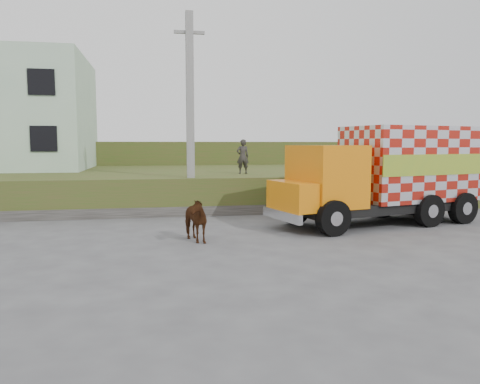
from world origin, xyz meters
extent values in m
plane|color=#474749|center=(0.00, 0.00, 0.00)|extent=(120.00, 120.00, 0.00)
cube|color=#38541C|center=(0.00, 10.00, 0.75)|extent=(40.00, 12.00, 1.50)
cube|color=#38541C|center=(0.00, 22.00, 1.50)|extent=(40.00, 12.00, 3.00)
cube|color=#595651|center=(-2.00, 4.20, 0.20)|extent=(16.00, 0.50, 0.40)
cube|color=gray|center=(-1.00, 4.60, 4.00)|extent=(0.30, 0.30, 8.00)
cube|color=gray|center=(-1.00, 4.60, 7.20)|extent=(1.20, 0.12, 0.12)
cube|color=black|center=(5.59, 1.18, 0.66)|extent=(7.28, 3.83, 0.36)
cube|color=orange|center=(3.21, 0.59, 1.79)|extent=(2.34, 2.72, 2.04)
cube|color=orange|center=(2.07, 0.32, 1.17)|extent=(1.50, 2.33, 0.92)
cube|color=silver|center=(6.78, 1.47, 2.14)|extent=(5.14, 3.50, 2.65)
cube|color=yellow|center=(7.08, 0.26, 2.14)|extent=(4.57, 1.16, 0.71)
cube|color=yellow|center=(6.49, 2.68, 2.14)|extent=(4.57, 1.16, 0.71)
cube|color=silver|center=(1.58, 0.19, 0.56)|extent=(0.71, 2.32, 0.31)
cylinder|color=black|center=(3.00, -0.67, 0.56)|extent=(1.18, 0.61, 1.12)
cylinder|color=black|center=(2.44, 1.61, 0.56)|extent=(1.18, 0.61, 1.12)
cylinder|color=black|center=(6.86, 0.28, 0.56)|extent=(1.18, 0.61, 1.12)
cylinder|color=black|center=(6.31, 2.56, 0.56)|extent=(1.18, 0.61, 1.12)
cylinder|color=black|center=(8.45, 0.67, 0.56)|extent=(1.18, 0.61, 1.12)
cylinder|color=black|center=(7.89, 2.95, 0.56)|extent=(1.18, 0.61, 1.12)
imported|color=black|center=(-1.38, -0.69, 0.65)|extent=(1.18, 1.69, 1.30)
imported|color=#2F2D2A|center=(1.54, 6.74, 2.28)|extent=(0.58, 0.39, 1.56)
camera|label=1|loc=(-2.44, -14.26, 2.85)|focal=35.00mm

